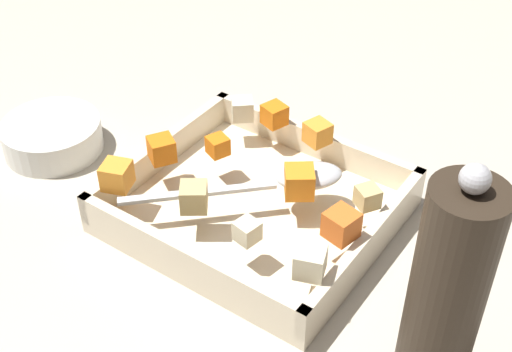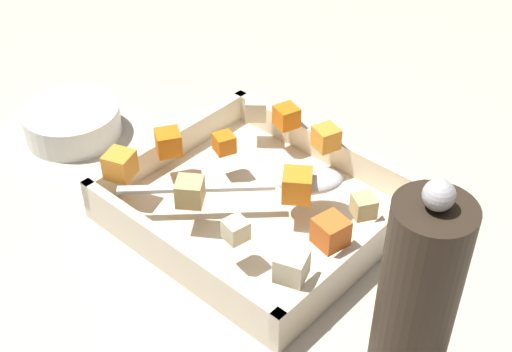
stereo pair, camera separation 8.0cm
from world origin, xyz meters
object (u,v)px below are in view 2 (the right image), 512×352
Objects in this scene: baking_dish at (256,207)px; pepper_mill at (414,311)px; serving_spoon at (297,181)px; small_prep_bowl at (72,122)px.

pepper_mill is (-0.26, 0.09, 0.10)m from baking_dish.
pepper_mill reaches higher than serving_spoon.
serving_spoon is at bearing -168.86° from small_prep_bowl.
serving_spoon is at bearing -28.46° from pepper_mill.
serving_spoon reaches higher than small_prep_bowl.
serving_spoon is (-0.04, -0.03, 0.05)m from baking_dish.
small_prep_bowl is (0.30, 0.04, 0.01)m from baking_dish.
small_prep_bowl is at bearing -5.42° from pepper_mill.
pepper_mill reaches higher than baking_dish.
baking_dish is 0.30m from small_prep_bowl.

